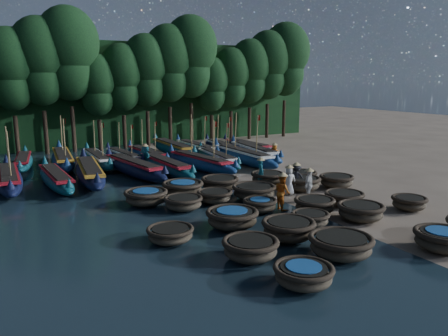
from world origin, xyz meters
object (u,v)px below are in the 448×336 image
long_boat_11 (98,159)px  long_boat_7 (243,156)px  coracle_1 (303,274)px  coracle_9 (409,202)px  coracle_14 (344,198)px  long_boat_12 (124,157)px  long_boat_9 (23,162)px  coracle_23 (267,177)px  coracle_3 (442,239)px  fisherman_0 (289,180)px  coracle_11 (232,218)px  long_boat_0 (9,179)px  long_boat_3 (134,167)px  long_boat_13 (147,155)px  coracle_17 (254,191)px  long_boat_6 (218,158)px  coracle_12 (260,205)px  coracle_2 (341,245)px  coracle_10 (170,234)px  coracle_7 (310,218)px  coracle_8 (361,211)px  coracle_24 (302,176)px  long_boat_5 (200,162)px  fisherman_2 (282,191)px  long_boat_1 (56,179)px  coracle_20 (146,197)px  coracle_6 (288,229)px  fisherman_1 (261,171)px  long_boat_14 (173,148)px  long_boat_15 (196,148)px  fisherman_5 (146,157)px  long_boat_16 (222,147)px  long_boat_2 (90,172)px  fisherman_3 (296,177)px  fisherman_6 (274,154)px  long_boat_17 (248,147)px  coracle_5 (250,248)px  coracle_21 (183,188)px  coracle_19 (337,181)px  coracle_18 (302,183)px  long_boat_4 (165,166)px  long_boat_10 (63,159)px

long_boat_11 → long_boat_7: bearing=-24.7°
coracle_1 → coracle_9: coracle_9 is taller
coracle_14 → long_boat_12: (-6.73, 17.00, 0.09)m
long_boat_9 → coracle_23: bearing=-37.5°
coracle_3 → fisherman_0: bearing=90.8°
coracle_11 → long_boat_0: bearing=123.1°
long_boat_3 → long_boat_13: 5.51m
coracle_17 → coracle_9: bearing=-43.6°
long_boat_6 → coracle_12: bearing=-102.5°
coracle_17 → long_boat_11: long_boat_11 is taller
coracle_2 → coracle_10: 6.61m
coracle_7 → coracle_8: (2.59, -0.45, 0.08)m
coracle_12 → coracle_24: 7.01m
long_boat_5 → fisherman_2: 10.79m
long_boat_5 → long_boat_1: bearing=173.6°
coracle_2 → coracle_20: 10.75m
coracle_6 → fisherman_1: bearing=63.8°
coracle_24 → long_boat_14: bearing=104.1°
long_boat_11 → long_boat_15: 8.81m
fisherman_5 → coracle_6: bearing=-3.9°
coracle_2 → fisherman_0: 8.86m
coracle_17 → long_boat_16: size_ratio=0.34×
coracle_1 → long_boat_2: size_ratio=0.25×
coracle_6 → long_boat_7: long_boat_7 is taller
coracle_2 → fisherman_5: fisherman_5 is taller
coracle_8 → fisherman_2: size_ratio=1.09×
coracle_12 → coracle_14: size_ratio=0.87×
coracle_24 → fisherman_3: (-1.68, -1.55, 0.43)m
coracle_12 → long_boat_2: long_boat_2 is taller
coracle_20 → fisherman_2: bearing=-35.0°
coracle_2 → coracle_11: bearing=112.3°
long_boat_5 → fisherman_6: 5.89m
coracle_14 → coracle_24: size_ratio=0.99×
coracle_17 → long_boat_17: size_ratio=0.34×
coracle_7 → long_boat_14: size_ratio=0.19×
long_boat_9 → fisherman_6: bearing=-17.3°
coracle_5 → coracle_14: size_ratio=1.05×
coracle_21 → coracle_9: bearing=-41.5°
long_boat_6 → fisherman_6: 4.34m
coracle_23 → long_boat_12: bearing=117.1°
coracle_19 → fisherman_5: bearing=127.8°
coracle_17 → long_boat_1: 12.09m
long_boat_1 → fisherman_5: size_ratio=3.99×
long_boat_0 → coracle_23: bearing=-23.8°
coracle_18 → long_boat_4: (-5.36, 8.19, 0.10)m
long_boat_6 → long_boat_7: size_ratio=0.86×
coracle_14 → long_boat_15: size_ratio=0.28×
long_boat_4 → long_boat_10: 8.27m
coracle_21 → coracle_24: (7.94, -0.55, -0.06)m
long_boat_0 → fisherman_2: (11.79, -11.34, 0.38)m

